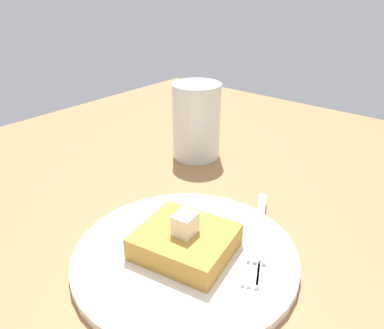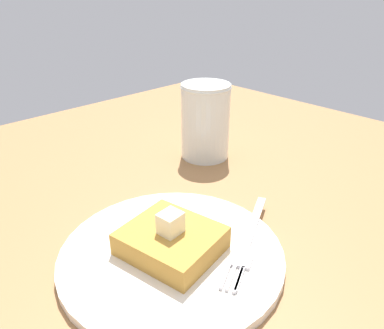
# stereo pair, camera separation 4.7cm
# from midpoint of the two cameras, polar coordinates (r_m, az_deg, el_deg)

# --- Properties ---
(table_surface) EXTENTS (1.18, 1.18, 0.02)m
(table_surface) POSITION_cam_midpoint_polar(r_m,az_deg,el_deg) (0.35, 2.13, -22.64)
(table_surface) COLOR olive
(table_surface) RESTS_ON ground
(plate) EXTENTS (0.22, 0.22, 0.01)m
(plate) POSITION_cam_midpoint_polar(r_m,az_deg,el_deg) (0.39, -4.59, -13.68)
(plate) COLOR silver
(plate) RESTS_ON table_surface
(toast_slice_center) EXTENTS (0.09, 0.10, 0.02)m
(toast_slice_center) POSITION_cam_midpoint_polar(r_m,az_deg,el_deg) (0.38, -4.68, -11.76)
(toast_slice_center) COLOR #B58133
(toast_slice_center) RESTS_ON plate
(butter_pat_primary) EXTENTS (0.02, 0.02, 0.02)m
(butter_pat_primary) POSITION_cam_midpoint_polar(r_m,az_deg,el_deg) (0.36, -4.83, -9.12)
(butter_pat_primary) COLOR #F2EBC2
(butter_pat_primary) RESTS_ON toast_slice_center
(fork) EXTENTS (0.15, 0.08, 0.00)m
(fork) POSITION_cam_midpoint_polar(r_m,az_deg,el_deg) (0.40, 6.57, -11.33)
(fork) COLOR silver
(fork) RESTS_ON plate
(syrup_jar) EXTENTS (0.08, 0.08, 0.12)m
(syrup_jar) POSITION_cam_midpoint_polar(r_m,az_deg,el_deg) (0.58, -1.66, 6.07)
(syrup_jar) COLOR #5C240A
(syrup_jar) RESTS_ON table_surface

